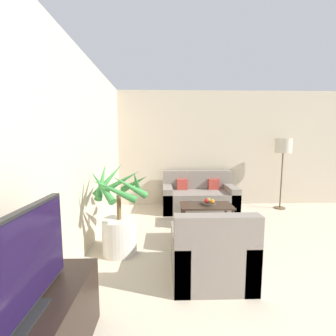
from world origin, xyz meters
name	(u,v)px	position (x,y,z in m)	size (l,w,h in m)	color
wall_back	(247,149)	(0.00, 6.31, 1.35)	(7.75, 0.06, 2.70)	beige
wall_left	(52,160)	(-3.11, 3.14, 1.35)	(0.06, 7.88, 2.70)	beige
television	(15,272)	(-2.82, 2.08, 0.84)	(0.18, 1.02, 0.61)	black
potted_palm	(119,220)	(-2.62, 3.90, 0.47)	(0.83, 0.83, 1.25)	beige
sofa_loveseat	(199,197)	(-1.22, 5.82, 0.29)	(1.60, 0.80, 0.85)	gray
floor_lamp	(283,149)	(0.66, 5.88, 1.36)	(0.35, 0.35, 1.59)	brown
coffee_table	(206,207)	(-1.23, 4.92, 0.32)	(0.94, 0.51, 0.37)	#38281E
fruit_bowl	(209,203)	(-1.18, 4.94, 0.39)	(0.28, 0.28, 0.04)	#42382D
apple_red	(207,201)	(-1.23, 4.90, 0.46)	(0.08, 0.08, 0.08)	red
apple_green	(208,200)	(-1.18, 4.97, 0.45)	(0.08, 0.08, 0.08)	olive
orange_fruit	(212,201)	(-1.13, 4.87, 0.45)	(0.08, 0.08, 0.08)	orange
armchair	(210,255)	(-1.50, 3.30, 0.27)	(0.85, 0.80, 0.82)	gray
ottoman	(193,233)	(-1.57, 4.14, 0.18)	(0.57, 0.56, 0.36)	gray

